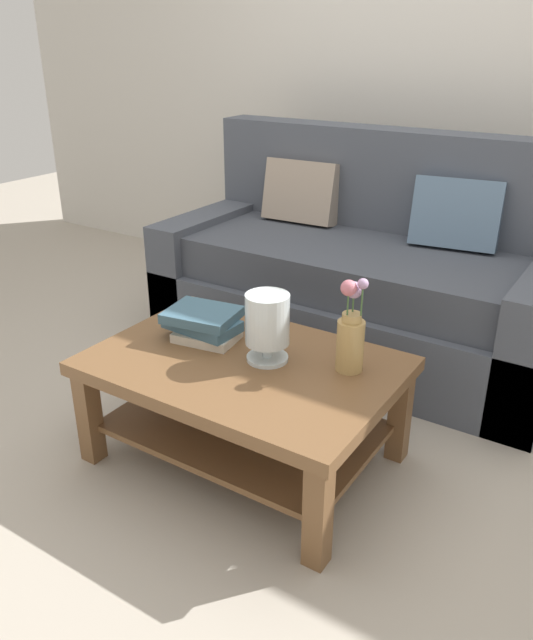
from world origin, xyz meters
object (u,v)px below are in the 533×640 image
at_px(couch, 362,278).
at_px(glass_hurricane_vase, 267,323).
at_px(book_stack_main, 203,323).
at_px(coffee_table, 246,388).
at_px(flower_pitcher, 351,334).

relative_size(couch, glass_hurricane_vase, 7.84).
distance_m(couch, book_stack_main, 1.09).
height_order(couch, book_stack_main, couch).
bearing_deg(couch, coffee_table, -86.51).
height_order(coffee_table, glass_hurricane_vase, glass_hurricane_vase).
bearing_deg(flower_pitcher, coffee_table, -157.63).
bearing_deg(glass_hurricane_vase, coffee_table, -144.08).
bearing_deg(book_stack_main, couch, 81.21).
distance_m(couch, glass_hurricane_vase, 1.11).
height_order(book_stack_main, flower_pitcher, flower_pitcher).
height_order(book_stack_main, glass_hurricane_vase, glass_hurricane_vase).
bearing_deg(coffee_table, flower_pitcher, 22.37).
xyz_separation_m(glass_hurricane_vase, flower_pitcher, (0.28, 0.09, -0.01)).
height_order(couch, glass_hurricane_vase, couch).
bearing_deg(coffee_table, couch, 93.49).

